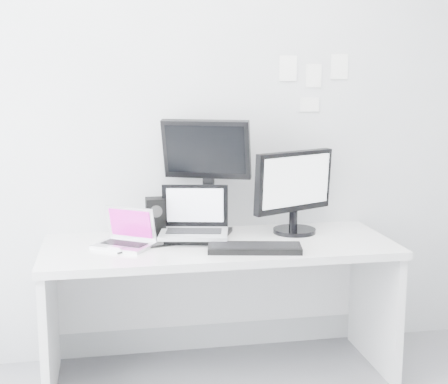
% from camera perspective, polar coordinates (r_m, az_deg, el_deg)
% --- Properties ---
extents(back_wall, '(3.60, 0.00, 3.60)m').
position_cam_1_polar(back_wall, '(3.56, -1.41, 6.59)').
color(back_wall, silver).
rests_on(back_wall, ground).
extents(desk, '(1.80, 0.70, 0.73)m').
position_cam_1_polar(desk, '(3.43, -0.40, -10.44)').
color(desk, silver).
rests_on(desk, ground).
extents(macbook, '(0.34, 0.33, 0.21)m').
position_cam_1_polar(macbook, '(3.25, -9.00, -3.13)').
color(macbook, silver).
rests_on(macbook, desk).
extents(speaker, '(0.13, 0.13, 0.21)m').
position_cam_1_polar(speaker, '(3.47, -6.09, -2.21)').
color(speaker, black).
rests_on(speaker, desk).
extents(dell_laptop, '(0.40, 0.34, 0.29)m').
position_cam_1_polar(dell_laptop, '(3.32, -2.72, -1.94)').
color(dell_laptop, '#A0A2A6').
rests_on(dell_laptop, desk).
extents(rear_monitor, '(0.50, 0.34, 0.64)m').
position_cam_1_polar(rear_monitor, '(3.45, -1.50, 1.49)').
color(rear_monitor, black).
rests_on(rear_monitor, desk).
extents(samsung_monitor, '(0.56, 0.43, 0.47)m').
position_cam_1_polar(samsung_monitor, '(3.50, 6.34, 0.10)').
color(samsung_monitor, black).
rests_on(samsung_monitor, desk).
extents(keyboard, '(0.48, 0.25, 0.03)m').
position_cam_1_polar(keyboard, '(3.17, 2.74, -5.00)').
color(keyboard, black).
rests_on(keyboard, desk).
extents(mouse, '(0.11, 0.09, 0.03)m').
position_cam_1_polar(mouse, '(3.20, 6.09, -4.88)').
color(mouse, black).
rests_on(mouse, desk).
extents(wall_note_0, '(0.10, 0.00, 0.14)m').
position_cam_1_polar(wall_note_0, '(3.65, 5.71, 10.88)').
color(wall_note_0, white).
rests_on(wall_note_0, back_wall).
extents(wall_note_1, '(0.09, 0.00, 0.13)m').
position_cam_1_polar(wall_note_1, '(3.69, 7.97, 10.20)').
color(wall_note_1, white).
rests_on(wall_note_1, back_wall).
extents(wall_note_2, '(0.10, 0.00, 0.14)m').
position_cam_1_polar(wall_note_2, '(3.74, 10.21, 10.91)').
color(wall_note_2, white).
rests_on(wall_note_2, back_wall).
extents(wall_note_3, '(0.11, 0.00, 0.08)m').
position_cam_1_polar(wall_note_3, '(3.69, 7.61, 7.72)').
color(wall_note_3, white).
rests_on(wall_note_3, back_wall).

